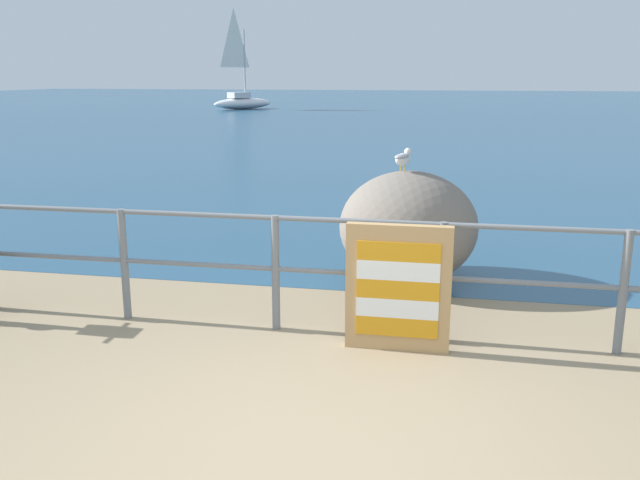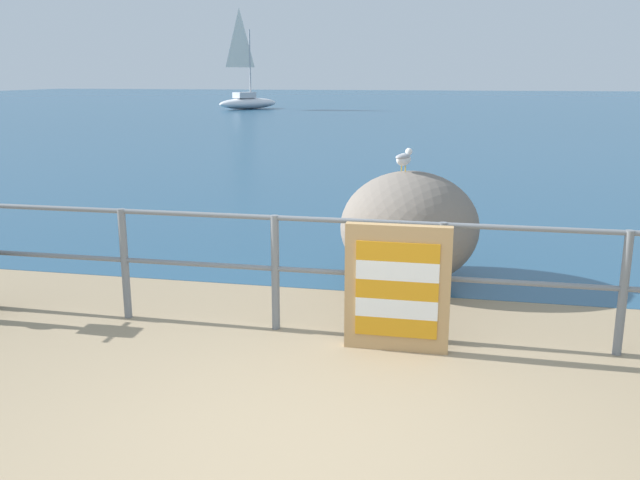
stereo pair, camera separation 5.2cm
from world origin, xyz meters
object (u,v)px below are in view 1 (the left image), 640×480
(seagull, at_px, (403,158))
(sailboat, at_px, (242,98))
(folded_deckchair_stack, at_px, (398,288))
(breakwater_boulder_main, at_px, (408,227))

(seagull, height_order, sailboat, sailboat)
(folded_deckchair_stack, relative_size, breakwater_boulder_main, 0.68)
(breakwater_boulder_main, height_order, seagull, seagull)
(folded_deckchair_stack, xyz_separation_m, breakwater_boulder_main, (-0.05, 1.92, 0.08))
(folded_deckchair_stack, distance_m, breakwater_boulder_main, 1.92)
(breakwater_boulder_main, xyz_separation_m, seagull, (-0.08, -0.00, 0.74))
(folded_deckchair_stack, height_order, breakwater_boulder_main, breakwater_boulder_main)
(folded_deckchair_stack, xyz_separation_m, sailboat, (-12.99, 37.15, 0.19))
(breakwater_boulder_main, relative_size, sailboat, 0.25)
(sailboat, bearing_deg, folded_deckchair_stack, -125.37)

